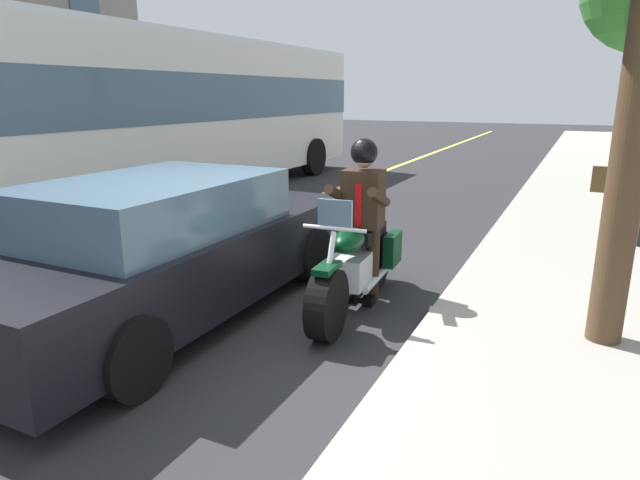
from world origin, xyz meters
The scene contains 6 objects.
ground_plane centered at (0.00, 0.00, 0.00)m, with size 80.00×80.00×0.00m, color #28282B.
lane_center_stripe centered at (0.00, -2.00, 0.01)m, with size 60.00×0.16×0.01m, color #E5DB4C.
motorcycle_main centered at (-0.91, 1.18, 0.45)m, with size 2.22×0.69×1.26m.
rider_main centered at (-1.10, 1.16, 1.04)m, with size 0.65×0.58×1.74m.
bus_far centered at (-5.73, -4.72, 1.87)m, with size 11.05×2.70×3.30m.
car_silver centered at (0.06, -0.46, 0.69)m, with size 4.60×1.92×1.40m.
Camera 1 is at (4.09, 3.18, 2.17)m, focal length 30.58 mm.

